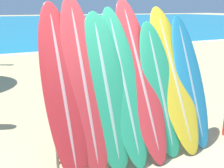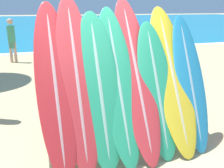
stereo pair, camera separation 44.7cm
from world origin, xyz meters
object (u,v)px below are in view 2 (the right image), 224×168
(surfboard_slot_5, at_px, (157,89))
(person_near_water, at_px, (12,39))
(surfboard_slot_7, at_px, (190,82))
(person_far_right, at_px, (88,56))
(person_far_left, at_px, (126,40))
(surfboard_slot_1, at_px, (77,82))
(surfboard_slot_3, at_px, (118,84))
(surfboard_rack, at_px, (130,125))
(surfboard_slot_2, at_px, (100,89))
(surfboard_slot_6, at_px, (173,79))
(surfboard_slot_0, at_px, (55,88))
(surfboard_slot_4, at_px, (137,77))

(surfboard_slot_5, relative_size, person_near_water, 1.12)
(surfboard_slot_7, relative_size, person_far_right, 1.12)
(person_far_left, relative_size, person_far_right, 0.85)
(surfboard_slot_1, relative_size, surfboard_slot_3, 1.07)
(person_far_left, bearing_deg, surfboard_rack, 25.64)
(surfboard_slot_2, relative_size, surfboard_slot_7, 1.04)
(surfboard_rack, distance_m, person_far_right, 3.02)
(surfboard_slot_3, height_order, surfboard_slot_6, surfboard_slot_6)
(surfboard_slot_1, xyz_separation_m, person_far_right, (0.86, 2.86, -0.18))
(surfboard_slot_0, bearing_deg, surfboard_rack, -5.63)
(surfboard_rack, relative_size, surfboard_slot_4, 1.04)
(person_near_water, bearing_deg, person_far_left, -172.99)
(surfboard_slot_7, bearing_deg, surfboard_slot_6, 168.84)
(surfboard_slot_3, bearing_deg, surfboard_slot_1, 178.07)
(surfboard_slot_0, xyz_separation_m, person_far_left, (3.71, 6.62, -0.28))
(surfboard_slot_1, xyz_separation_m, surfboard_slot_6, (1.48, -0.01, -0.08))
(surfboard_slot_3, bearing_deg, surfboard_slot_2, -173.21)
(surfboard_slot_3, height_order, surfboard_slot_4, surfboard_slot_4)
(surfboard_rack, bearing_deg, surfboard_slot_5, 4.57)
(surfboard_slot_4, distance_m, person_near_water, 7.91)
(surfboard_slot_3, relative_size, surfboard_slot_7, 1.07)
(surfboard_slot_2, distance_m, surfboard_slot_4, 0.61)
(surfboard_slot_3, bearing_deg, surfboard_slot_7, -2.34)
(surfboard_slot_1, distance_m, surfboard_slot_4, 0.89)
(person_far_left, bearing_deg, surfboard_slot_2, 22.31)
(surfboard_slot_6, bearing_deg, surfboard_slot_7, -11.16)
(surfboard_slot_0, bearing_deg, surfboard_slot_2, -4.03)
(surfboard_rack, xyz_separation_m, surfboard_slot_4, (0.16, 0.14, 0.68))
(surfboard_slot_1, bearing_deg, person_near_water, 97.43)
(surfboard_slot_7, distance_m, person_near_water, 8.26)
(surfboard_slot_0, bearing_deg, surfboard_slot_1, 2.38)
(person_near_water, bearing_deg, surfboard_slot_7, 130.58)
(surfboard_slot_2, relative_size, person_near_water, 1.22)
(person_far_left, bearing_deg, surfboard_slot_3, 24.27)
(surfboard_slot_1, bearing_deg, surfboard_slot_2, -10.22)
(surfboard_slot_3, relative_size, surfboard_slot_5, 1.11)
(surfboard_slot_4, bearing_deg, surfboard_slot_2, -171.89)
(person_near_water, bearing_deg, surfboard_slot_4, 124.85)
(surfboard_slot_7, bearing_deg, surfboard_rack, -177.44)
(surfboard_slot_2, relative_size, person_far_right, 1.16)
(surfboard_slot_6, bearing_deg, surfboard_slot_2, -177.94)
(person_near_water, height_order, person_far_right, person_far_right)
(surfboard_slot_0, height_order, surfboard_slot_7, surfboard_slot_0)
(surfboard_slot_0, distance_m, surfboard_slot_4, 1.19)
(surfboard_slot_2, bearing_deg, person_far_right, 79.11)
(surfboard_slot_2, relative_size, surfboard_slot_3, 0.97)
(surfboard_slot_0, distance_m, surfboard_slot_2, 0.60)
(surfboard_rack, relative_size, surfboard_slot_0, 1.07)
(surfboard_rack, xyz_separation_m, surfboard_slot_1, (-0.74, 0.11, 0.69))
(surfboard_slot_0, distance_m, surfboard_slot_1, 0.30)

